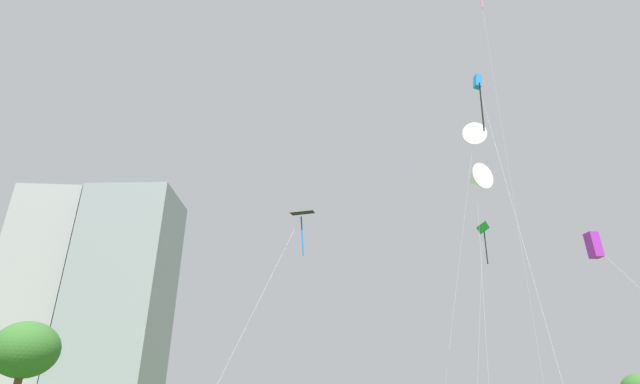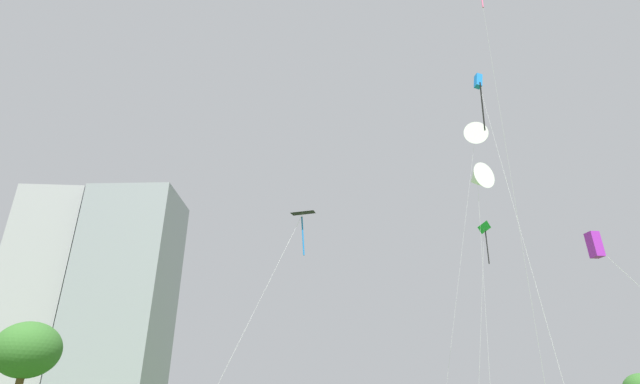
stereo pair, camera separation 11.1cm
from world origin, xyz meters
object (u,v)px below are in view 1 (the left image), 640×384
Objects in this scene: kite_flying_6 at (476,179)px; distant_highrise_1 at (121,301)px; kite_flying_0 at (479,87)px; distant_highrise_0 at (37,301)px; kite_flying_7 at (594,246)px; park_tree_1 at (26,350)px; kite_flying_4 at (474,137)px; kite_flying_2 at (302,216)px; kite_flying_3 at (483,234)px.

distant_highrise_1 is at bearing 114.95° from kite_flying_6.
distant_highrise_0 reaches higher than kite_flying_0.
kite_flying_7 is 34.60m from park_tree_1.
kite_flying_6 is 18.73m from kite_flying_7.
distant_highrise_1 reaches higher than kite_flying_6.
kite_flying_4 reaches higher than kite_flying_6.
park_tree_1 is at bearing -68.98° from distant_highrise_1.
kite_flying_2 is 18.99m from kite_flying_6.
kite_flying_0 is at bearing 118.16° from kite_flying_7.
kite_flying_0 is 134.47m from distant_highrise_0.
park_tree_1 is at bearing 179.49° from kite_flying_6.
kite_flying_7 is at bearing -100.82° from kite_flying_6.
kite_flying_3 is 1.65× the size of kite_flying_7.
distant_highrise_0 is 1.02× the size of distant_highrise_1.
kite_flying_3 is at bearing 76.56° from kite_flying_7.
kite_flying_4 is at bearing 60.20° from kite_flying_0.
distant_highrise_0 is at bearing 175.02° from distant_highrise_1.
kite_flying_7 is at bearing -103.44° from kite_flying_3.
distant_highrise_0 reaches higher than kite_flying_7.
distant_highrise_1 is at bearing 115.99° from kite_flying_3.
kite_flying_0 is 14.02m from kite_flying_7.
kite_flying_2 is at bearing -162.83° from kite_flying_6.
distant_highrise_1 is at bearing 105.79° from kite_flying_2.
kite_flying_2 is at bearing -57.23° from distant_highrise_0.
kite_flying_2 is at bearing -18.04° from park_tree_1.
park_tree_1 is (-37.91, -5.64, -24.29)m from kite_flying_4.
distant_highrise_1 is at bearing 97.37° from park_tree_1.
kite_flying_2 is 1.94× the size of park_tree_1.
kite_flying_0 is at bearing -53.60° from distant_highrise_0.
park_tree_1 is at bearing 154.26° from kite_flying_7.
kite_flying_4 is at bearing 8.46° from park_tree_1.
distant_highrise_1 reaches higher than kite_flying_3.
kite_flying_7 is 0.18× the size of distant_highrise_1.
kite_flying_4 is 0.53× the size of distant_highrise_1.
kite_flying_7 is (2.31, -4.31, -13.14)m from kite_flying_0.
kite_flying_4 is at bearing 51.99° from kite_flying_3.
park_tree_1 is (-30.92, 14.91, -4.31)m from kite_flying_7.
kite_flying_7 is at bearing -61.84° from kite_flying_0.
park_tree_1 is 103.59m from distant_highrise_1.
park_tree_1 is at bearing 159.68° from kite_flying_0.
distant_highrise_0 is at bearing 123.61° from kite_flying_3.
kite_flying_6 reaches higher than kite_flying_3.
kite_flying_0 is 15.24m from kite_flying_3.
distant_highrise_0 is 23.65m from distant_highrise_1.
distant_highrise_1 is at bearing -10.66° from distant_highrise_0.
distant_highrise_0 is (-66.25, 122.40, 20.25)m from kite_flying_7.
kite_flying_7 is at bearing -108.79° from kite_flying_4.
kite_flying_3 is at bearing -50.36° from distant_highrise_1.
kite_flying_7 is 140.64m from distant_highrise_0.
kite_flying_2 is 17.43m from kite_flying_7.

